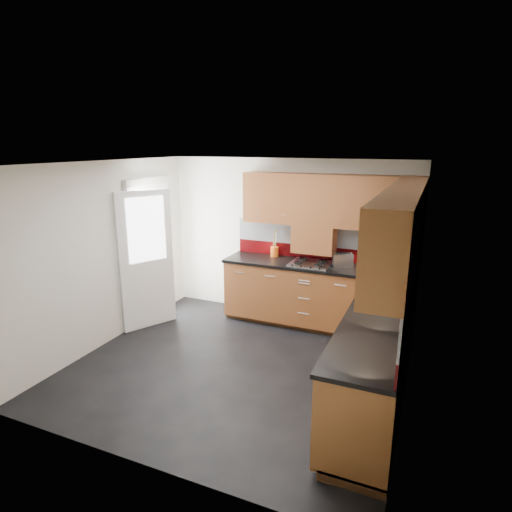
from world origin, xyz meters
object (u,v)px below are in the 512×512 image
at_px(gas_hob, 310,263).
at_px(food_processor, 391,294).
at_px(utensil_pot, 275,250).
at_px(toaster, 343,260).

bearing_deg(gas_hob, food_processor, -43.91).
bearing_deg(utensil_pot, gas_hob, -19.10).
distance_m(utensil_pot, toaster, 1.07).
xyz_separation_m(gas_hob, toaster, (0.44, 0.08, 0.08)).
relative_size(gas_hob, food_processor, 2.05).
xyz_separation_m(gas_hob, food_processor, (1.22, -1.18, 0.11)).
bearing_deg(gas_hob, toaster, 10.30).
height_order(toaster, food_processor, food_processor).
xyz_separation_m(utensil_pot, food_processor, (1.85, -1.39, 0.03)).
bearing_deg(utensil_pot, toaster, -7.24).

